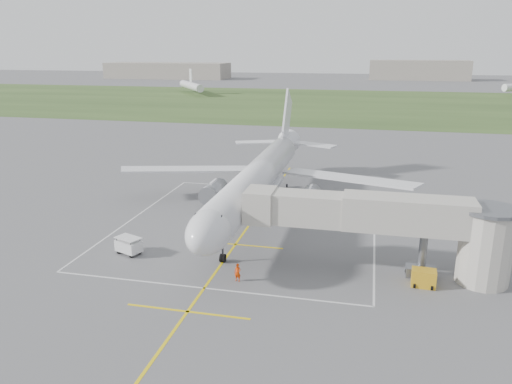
% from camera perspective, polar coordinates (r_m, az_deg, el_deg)
% --- Properties ---
extents(ground, '(700.00, 700.00, 0.00)m').
position_cam_1_polar(ground, '(60.88, 0.11, -2.55)').
color(ground, '#5F5F61').
rests_on(ground, ground).
extents(grass_strip, '(700.00, 120.00, 0.02)m').
position_cam_1_polar(grass_strip, '(187.68, 9.14, 10.00)').
color(grass_strip, '#2E471F').
rests_on(grass_strip, ground).
extents(apron_markings, '(28.20, 60.00, 0.01)m').
position_cam_1_polar(apron_markings, '(55.56, -1.23, -4.42)').
color(apron_markings, yellow).
rests_on(apron_markings, ground).
extents(airliner, '(38.93, 46.75, 13.52)m').
position_cam_1_polar(airliner, '(60.33, 0.27, 1.63)').
color(airliner, silver).
rests_on(airliner, ground).
extents(jet_bridge, '(23.40, 5.00, 7.20)m').
position_cam_1_polar(jet_bridge, '(45.29, 15.92, -3.54)').
color(jet_bridge, '#B0AA9F').
rests_on(jet_bridge, ground).
extents(gpu_unit, '(2.08, 1.54, 1.50)m').
position_cam_1_polar(gpu_unit, '(45.19, 18.61, -9.32)').
color(gpu_unit, gold).
rests_on(gpu_unit, ground).
extents(baggage_cart, '(2.85, 2.30, 1.72)m').
position_cam_1_polar(baggage_cart, '(50.73, -14.34, -5.94)').
color(baggage_cart, silver).
rests_on(baggage_cart, ground).
extents(ramp_worker_nose, '(0.65, 0.48, 1.63)m').
position_cam_1_polar(ramp_worker_nose, '(43.75, -2.11, -9.18)').
color(ramp_worker_nose, red).
rests_on(ramp_worker_nose, ground).
extents(ramp_worker_wing, '(1.06, 1.00, 1.73)m').
position_cam_1_polar(ramp_worker_wing, '(61.54, -3.41, -1.52)').
color(ramp_worker_wing, orange).
rests_on(ramp_worker_wing, ground).
extents(distant_hangars, '(345.00, 49.00, 12.00)m').
position_cam_1_polar(distant_hangars, '(323.03, 8.05, 13.47)').
color(distant_hangars, gray).
rests_on(distant_hangars, ground).
extents(distant_aircraft, '(169.52, 50.37, 8.85)m').
position_cam_1_polar(distant_aircraft, '(223.79, 11.89, 11.75)').
color(distant_aircraft, silver).
rests_on(distant_aircraft, ground).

